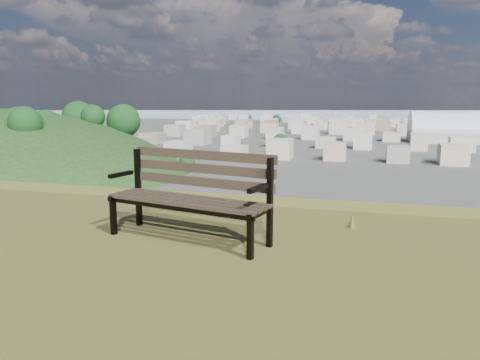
% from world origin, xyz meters
% --- Properties ---
extents(park_bench, '(1.82, 0.93, 0.91)m').
position_xyz_m(park_bench, '(0.80, 2.34, 25.51)').
color(park_bench, '#3E3324').
rests_on(park_bench, hilltop_mesa).
extents(arena, '(59.44, 27.86, 24.54)m').
position_xyz_m(arena, '(53.13, 302.21, 5.79)').
color(arena, beige).
rests_on(arena, ground).
extents(city_blocks, '(395.00, 361.00, 7.00)m').
position_xyz_m(city_blocks, '(0.00, 394.44, 3.50)').
color(city_blocks, beige).
rests_on(city_blocks, ground).
extents(city_trees, '(406.52, 387.20, 9.98)m').
position_xyz_m(city_trees, '(-26.39, 319.00, 4.83)').
color(city_trees, '#36251B').
rests_on(city_trees, ground).
extents(bay_water, '(2400.00, 700.00, 0.12)m').
position_xyz_m(bay_water, '(0.00, 900.00, 0.00)').
color(bay_water, '#97A9C1').
rests_on(bay_water, ground).
extents(far_hills, '(2050.00, 340.00, 60.00)m').
position_xyz_m(far_hills, '(-60.92, 1402.93, 25.47)').
color(far_hills, '#919EB4').
rests_on(far_hills, ground).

